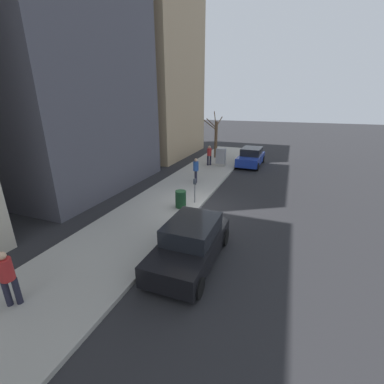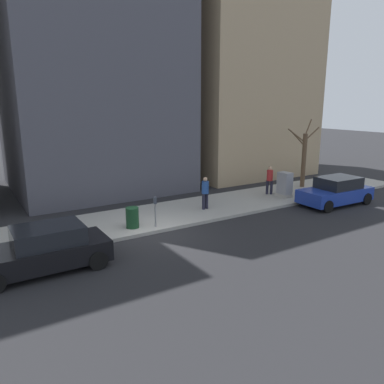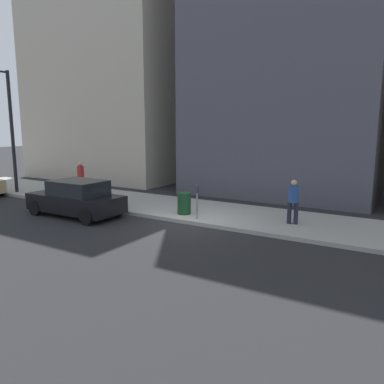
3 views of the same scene
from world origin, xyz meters
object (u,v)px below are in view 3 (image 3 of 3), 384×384
at_px(pedestrian_far_corner, 81,175).
at_px(pedestrian_midblock, 293,199).
at_px(parking_meter, 197,198).
at_px(office_tower_right, 130,29).
at_px(trash_bin, 184,203).
at_px(office_block_center, 299,2).
at_px(parked_car_black, 76,199).
at_px(streetlamp, 7,121).

bearing_deg(pedestrian_far_corner, pedestrian_midblock, -133.24).
bearing_deg(parking_meter, office_tower_right, 48.62).
xyz_separation_m(pedestrian_far_corner, office_tower_right, (8.78, 3.58, 9.95)).
distance_m(parking_meter, pedestrian_midblock, 3.63).
xyz_separation_m(parking_meter, pedestrian_far_corner, (2.07, 8.74, 0.11)).
relative_size(trash_bin, office_block_center, 0.04).
distance_m(pedestrian_midblock, pedestrian_far_corner, 12.20).
distance_m(pedestrian_midblock, office_tower_right, 20.98).
bearing_deg(pedestrian_midblock, office_tower_right, 133.75).
relative_size(parked_car_black, office_tower_right, 0.19).
distance_m(trash_bin, office_tower_right, 18.65).
bearing_deg(office_tower_right, pedestrian_far_corner, -157.82).
bearing_deg(parked_car_black, pedestrian_midblock, -70.88).
relative_size(parked_car_black, pedestrian_midblock, 2.53).
bearing_deg(parking_meter, office_block_center, -3.78).
xyz_separation_m(parked_car_black, office_block_center, (11.74, -5.58, 9.92)).
bearing_deg(parking_meter, trash_bin, 63.04).
bearing_deg(pedestrian_midblock, parked_car_black, -175.82).
height_order(parking_meter, streetlamp, streetlamp).
bearing_deg(pedestrian_midblock, trash_bin, 174.98).
bearing_deg(pedestrian_midblock, pedestrian_far_corner, 161.14).
distance_m(trash_bin, pedestrian_midblock, 4.40).
xyz_separation_m(trash_bin, office_tower_right, (10.40, 11.43, 10.43)).
distance_m(pedestrian_midblock, office_block_center, 13.35).
relative_size(parking_meter, office_tower_right, 0.06).
bearing_deg(office_block_center, office_tower_right, 86.55).
xyz_separation_m(streetlamp, pedestrian_midblock, (1.35, -15.12, -2.93)).
xyz_separation_m(parking_meter, streetlamp, (-0.17, 11.69, 3.04)).
bearing_deg(parking_meter, parked_car_black, 108.74).
relative_size(trash_bin, pedestrian_midblock, 0.54).
xyz_separation_m(parking_meter, office_tower_right, (10.85, 12.32, 10.06)).
distance_m(streetlamp, office_block_center, 17.37).
bearing_deg(office_tower_right, office_block_center, -93.45).
xyz_separation_m(parking_meter, pedestrian_midblock, (1.18, -3.43, 0.11)).
bearing_deg(office_block_center, streetlamp, 129.64).
xyz_separation_m(parked_car_black, streetlamp, (1.50, 6.78, 3.28)).
bearing_deg(parked_car_black, office_block_center, -25.18).
bearing_deg(office_block_center, parking_meter, 176.22).
bearing_deg(streetlamp, trash_bin, -86.73).
bearing_deg(parking_meter, streetlamp, 90.82).
height_order(parking_meter, office_block_center, office_block_center).
distance_m(trash_bin, office_block_center, 14.00).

